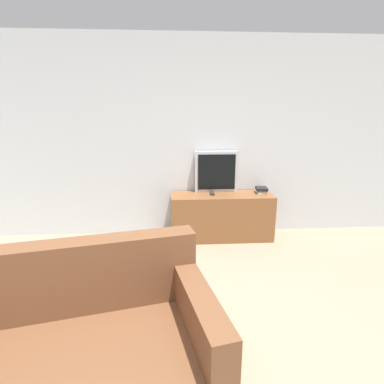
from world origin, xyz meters
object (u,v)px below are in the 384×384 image
television (216,172)px  remote_on_stand (212,193)px  couch (28,377)px  tv_stand (221,216)px  book_stack (261,190)px

television → remote_on_stand: size_ratio=3.38×
couch → remote_on_stand: couch is taller
tv_stand → remote_on_stand: size_ratio=7.81×
tv_stand → television: size_ratio=2.31×
television → couch: bearing=-117.2°
television → book_stack: bearing=-10.9°
television → tv_stand: bearing=-72.0°
television → book_stack: (0.60, -0.12, -0.23)m
book_stack → remote_on_stand: (-0.67, -0.02, -0.03)m
tv_stand → couch: bearing=-119.8°
book_stack → couch: bearing=-127.8°
remote_on_stand → book_stack: bearing=2.1°
tv_stand → television: (-0.06, 0.17, 0.58)m
tv_stand → remote_on_stand: bearing=164.3°
remote_on_stand → television: bearing=63.8°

